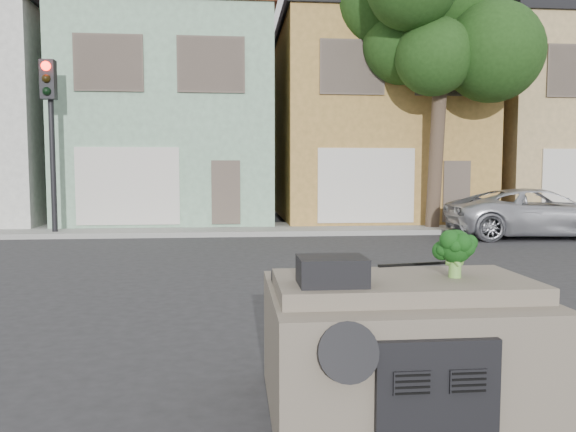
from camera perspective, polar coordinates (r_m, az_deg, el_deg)
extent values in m
plane|color=#303033|center=(7.61, 4.38, -10.07)|extent=(120.00, 120.00, 0.00)
cube|color=gray|center=(17.90, -1.36, -1.31)|extent=(40.00, 3.00, 0.15)
cube|color=#89B293|center=(21.95, -11.42, 9.37)|extent=(7.20, 8.20, 7.55)
cube|color=#B08541|center=(22.46, 8.25, 9.30)|extent=(7.20, 8.20, 7.55)
cube|color=tan|center=(25.29, 25.18, 8.39)|extent=(7.20, 8.20, 7.55)
imported|color=silver|center=(17.77, 24.00, -2.00)|extent=(5.28, 2.78, 1.42)
cube|color=black|center=(17.57, -22.92, 6.29)|extent=(0.40, 0.40, 5.10)
cube|color=#1E4014|center=(18.32, 14.93, 11.76)|extent=(4.40, 4.00, 8.50)
cube|color=#716657|center=(4.65, 10.89, -12.62)|extent=(2.00, 1.80, 1.12)
cube|color=black|center=(4.03, 4.47, -5.56)|extent=(0.48, 0.38, 0.20)
cube|color=black|center=(4.95, 12.87, -4.79)|extent=(0.69, 0.15, 0.02)
cube|color=#10380F|center=(4.45, 16.63, -3.62)|extent=(0.43, 0.43, 0.38)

